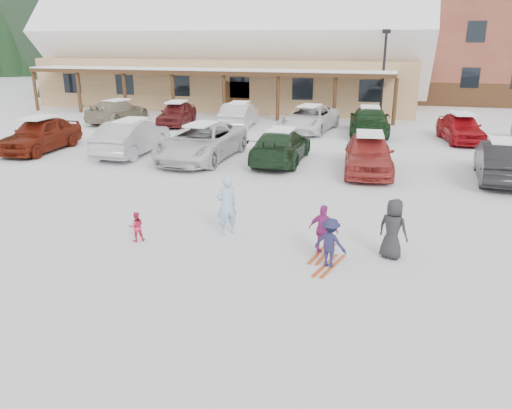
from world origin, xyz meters
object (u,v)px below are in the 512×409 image
(lamp_post, at_px, (384,69))
(parked_car_8, at_px, (177,113))
(bystander_dark, at_px, (393,229))
(day_lodge, at_px, (231,53))
(parked_car_11, at_px, (369,121))
(parked_car_0, at_px, (40,135))
(toddler_red, at_px, (136,227))
(parked_car_10, at_px, (309,118))
(child_navy, at_px, (330,243))
(parked_car_9, at_px, (239,115))
(adult_skier, at_px, (227,205))
(parked_car_1, at_px, (132,137))
(parked_car_3, at_px, (281,146))
(child_magenta, at_px, (323,230))
(parked_car_7, at_px, (118,111))
(parked_car_5, at_px, (502,161))
(parked_car_12, at_px, (461,128))
(parked_car_2, at_px, (201,142))
(parked_car_4, at_px, (369,153))

(lamp_post, relative_size, parked_car_8, 1.35)
(bystander_dark, bearing_deg, day_lodge, -39.58)
(parked_car_11, bearing_deg, parked_car_0, 25.79)
(day_lodge, height_order, toddler_red, day_lodge)
(parked_car_0, bearing_deg, parked_car_10, 35.84)
(child_navy, height_order, parked_car_9, parked_car_9)
(lamp_post, xyz_separation_m, child_navy, (-0.41, -23.05, -2.59))
(parked_car_9, bearing_deg, adult_skier, 101.50)
(parked_car_11, bearing_deg, parked_car_10, -6.40)
(toddler_red, height_order, bystander_dark, bystander_dark)
(parked_car_1, height_order, parked_car_3, parked_car_1)
(child_magenta, height_order, parked_car_9, parked_car_9)
(lamp_post, bearing_deg, parked_car_10, -123.95)
(parked_car_10, bearing_deg, day_lodge, 135.46)
(child_magenta, bearing_deg, parked_car_9, -55.72)
(child_magenta, distance_m, parked_car_7, 22.67)
(parked_car_5, distance_m, parked_car_12, 7.46)
(lamp_post, relative_size, parked_car_9, 1.26)
(parked_car_9, relative_size, parked_car_11, 0.86)
(day_lodge, relative_size, parked_car_12, 6.95)
(parked_car_1, xyz_separation_m, parked_car_12, (14.67, 7.01, -0.07))
(parked_car_7, xyz_separation_m, parked_car_8, (3.98, 0.04, 0.01))
(adult_skier, xyz_separation_m, parked_car_2, (-3.80, 8.02, -0.04))
(parked_car_2, distance_m, parked_car_9, 8.37)
(parked_car_0, bearing_deg, parked_car_11, 28.59)
(day_lodge, bearing_deg, parked_car_3, -66.20)
(bystander_dark, bearing_deg, parked_car_4, -57.72)
(adult_skier, xyz_separation_m, parked_car_3, (-0.37, 8.44, -0.12))
(lamp_post, bearing_deg, toddler_red, -103.40)
(child_magenta, bearing_deg, parked_car_1, -30.75)
(lamp_post, xyz_separation_m, parked_car_4, (-0.03, -14.10, -2.40))
(toddler_red, height_order, parked_car_10, parked_car_10)
(parked_car_10, bearing_deg, child_navy, -70.91)
(parked_car_7, relative_size, parked_car_8, 1.16)
(parked_car_4, relative_size, parked_car_7, 0.95)
(bystander_dark, height_order, parked_car_2, parked_car_2)
(parked_car_4, bearing_deg, parked_car_8, 139.50)
(bystander_dark, height_order, parked_car_12, bystander_dark)
(parked_car_0, distance_m, parked_car_11, 16.75)
(child_magenta, height_order, parked_car_4, parked_car_4)
(parked_car_9, bearing_deg, parked_car_0, 46.83)
(day_lodge, bearing_deg, lamp_post, -22.82)
(parked_car_11, bearing_deg, child_magenta, 85.10)
(parked_car_9, bearing_deg, parked_car_8, -2.16)
(day_lodge, bearing_deg, parked_car_7, -111.33)
(parked_car_3, xyz_separation_m, parked_car_7, (-12.15, 7.72, -0.00))
(child_navy, xyz_separation_m, parked_car_12, (4.57, 16.49, 0.12))
(day_lodge, distance_m, parked_car_12, 19.90)
(lamp_post, relative_size, adult_skier, 3.40)
(toddler_red, height_order, parked_car_7, parked_car_7)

